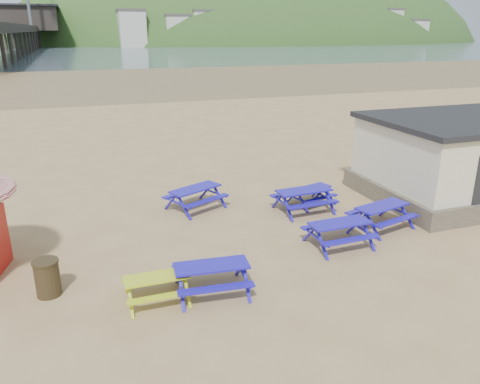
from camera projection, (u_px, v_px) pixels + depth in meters
name	position (u px, v px, depth m)	size (l,w,h in m)	color
ground	(215.00, 241.00, 14.66)	(400.00, 400.00, 0.00)	tan
wet_sand	(102.00, 78.00, 63.73)	(400.00, 400.00, 0.00)	olive
sea	(81.00, 48.00, 166.31)	(400.00, 400.00, 0.00)	#42535F
picnic_table_blue_a	(196.00, 198.00, 17.23)	(2.42, 2.24, 0.81)	#1B0D92
picnic_table_blue_b	(311.00, 196.00, 17.69)	(1.88, 1.67, 0.67)	#1B0D92
picnic_table_blue_c	(304.00, 200.00, 16.98)	(2.08, 1.72, 0.83)	#1B0D92
picnic_table_blue_d	(212.00, 279.00, 11.71)	(1.99, 1.66, 0.78)	#1B0D92
picnic_table_blue_e	(381.00, 216.00, 15.58)	(2.20, 1.93, 0.79)	#1B0D92
picnic_table_blue_f	(339.00, 234.00, 14.25)	(1.93, 1.58, 0.79)	#1B0D92
picnic_table_yellow	(157.00, 288.00, 11.38)	(1.56, 1.26, 0.65)	gold
litter_bin	(47.00, 278.00, 11.57)	(0.64, 0.64, 0.95)	#3E3319
amenity_block	(465.00, 157.00, 18.30)	(7.40, 5.40, 3.15)	#665B4C
pier	(26.00, 32.00, 166.28)	(24.00, 220.00, 39.29)	black
headland_town	(256.00, 62.00, 250.73)	(264.00, 144.00, 108.00)	#2D4C1E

